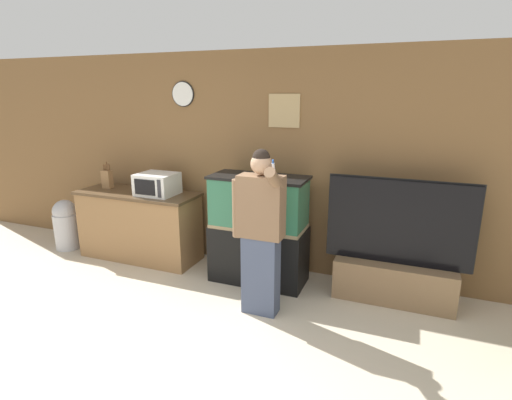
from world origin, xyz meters
The scene contains 8 objects.
wall_back_paneled centered at (0.00, 2.68, 1.30)m, with size 10.00×0.08×2.60m.
counter_island centered at (-1.56, 2.27, 0.45)m, with size 1.61×0.60×0.89m.
microwave centered at (-1.24, 2.27, 1.02)m, with size 0.47×0.41×0.27m.
knife_block centered at (-2.06, 2.32, 1.02)m, with size 0.13×0.09×0.35m.
aquarium_on_stand centered at (0.14, 2.21, 0.62)m, with size 1.08×0.50×1.24m.
tv_on_stand centered at (1.62, 2.31, 0.38)m, with size 1.45×0.40×1.30m.
person_standing centered at (0.40, 1.57, 0.85)m, with size 0.51×0.39×1.63m.
trash_bin centered at (-2.72, 2.16, 0.35)m, with size 0.34×0.34×0.70m.
Camera 1 is at (1.68, -1.77, 2.13)m, focal length 28.00 mm.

